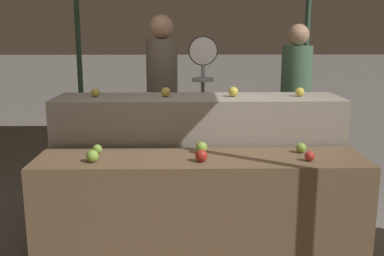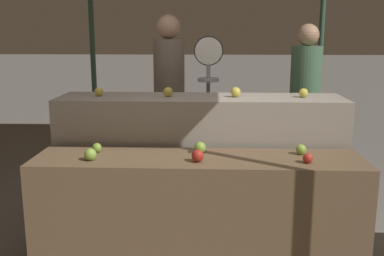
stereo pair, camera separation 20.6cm
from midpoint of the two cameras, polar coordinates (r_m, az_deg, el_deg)
The scene contains 15 objects.
display_counter_front at distance 3.33m, azimuth -0.70°, elevation -10.22°, with size 2.36×0.55×0.78m, color brown.
display_counter_back at distance 3.84m, azimuth -0.75°, elevation -4.38°, with size 2.36×0.55×1.13m, color gray.
apple_front_0 at distance 3.18m, azimuth -14.35°, elevation -3.49°, with size 0.09×0.09×0.09m, color #84AD3D.
apple_front_1 at distance 3.09m, azimuth -0.66°, elevation -3.55°, with size 0.09×0.09×0.09m, color #AD281E.
apple_front_2 at distance 3.19m, azimuth 12.94°, elevation -3.52°, with size 0.07×0.07×0.07m, color #B72D23.
apple_front_3 at distance 3.38m, azimuth -13.67°, elevation -2.65°, with size 0.07×0.07×0.07m, color #7AA338.
apple_front_4 at distance 3.31m, azimuth -0.57°, elevation -2.49°, with size 0.09×0.09×0.09m, color #84AD3D.
apple_front_5 at distance 3.39m, azimuth 12.00°, elevation -2.49°, with size 0.08×0.08×0.08m, color #84AD3D.
apple_back_0 at distance 3.81m, azimuth -13.70°, elevation 4.39°, with size 0.07×0.07×0.07m, color gold.
apple_back_1 at distance 3.72m, azimuth -4.94°, elevation 4.57°, with size 0.08×0.08×0.08m, color gold.
apple_back_2 at distance 3.72m, azimuth 3.68°, elevation 4.61°, with size 0.08×0.08×0.08m, color gold.
apple_back_3 at distance 3.81m, azimuth 12.02°, elevation 4.49°, with size 0.08×0.08×0.08m, color gold.
produce_scale at distance 4.25m, azimuth -0.01°, elevation 5.60°, with size 0.27×0.20×1.62m.
person_vendor_at_scale at distance 4.60m, azimuth -5.10°, elevation 4.88°, with size 0.39×0.39×1.82m.
person_customer_left at distance 4.97m, azimuth 11.86°, elevation 4.50°, with size 0.37×0.37×1.74m.
Camera 1 is at (-0.11, -3.08, 1.66)m, focal length 42.00 mm.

